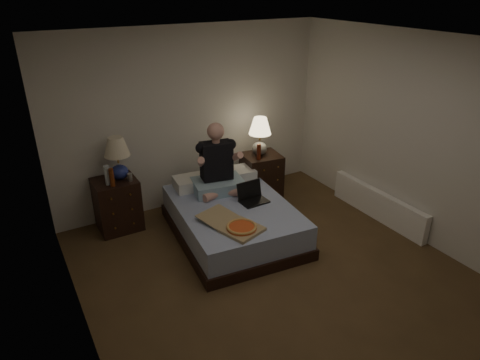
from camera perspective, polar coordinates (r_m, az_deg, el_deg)
floor at (r=4.87m, az=5.46°, el=-13.07°), size 4.00×4.50×0.00m
ceiling at (r=3.86m, az=7.04°, el=17.51°), size 4.00×4.50×0.00m
wall_back at (r=6.05m, az=-6.49°, el=8.16°), size 4.00×0.00×2.50m
wall_left at (r=3.54m, az=-21.30°, el=-6.41°), size 0.00×4.50×2.50m
wall_right at (r=5.56m, az=23.17°, el=4.72°), size 0.00×4.50×2.50m
bed at (r=5.47m, az=-0.93°, el=-5.36°), size 1.52×1.91×0.45m
nightstand_left at (r=5.80m, az=-16.03°, el=-3.14°), size 0.54×0.48×0.69m
nightstand_right at (r=6.38m, az=2.86°, el=0.50°), size 0.58×0.54×0.69m
lamp_left at (r=5.57m, az=-15.98°, el=2.78°), size 0.32×0.32×0.56m
lamp_right at (r=6.16m, az=2.66°, el=5.82°), size 0.38×0.38×0.56m
water_bottle at (r=5.51m, az=-17.26°, el=0.61°), size 0.07×0.07×0.25m
soda_can at (r=5.56m, az=-14.48°, el=0.36°), size 0.07×0.07×0.10m
beer_bottle_left at (r=5.46m, az=-16.72°, el=0.33°), size 0.06×0.06×0.23m
beer_bottle_right at (r=6.04m, az=2.52°, el=3.78°), size 0.06×0.06×0.23m
person at (r=5.52m, az=-3.03°, el=2.85°), size 0.74×0.63×0.93m
laptop at (r=5.37m, az=1.91°, el=-1.84°), size 0.35×0.29×0.24m
pizza_box at (r=4.81m, az=0.21°, el=-6.39°), size 0.61×0.85×0.08m
radiator at (r=6.17m, az=17.89°, el=-3.17°), size 0.10×1.60×0.40m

